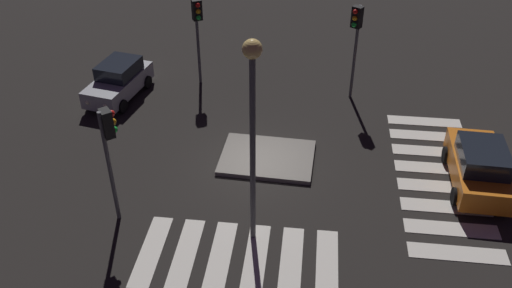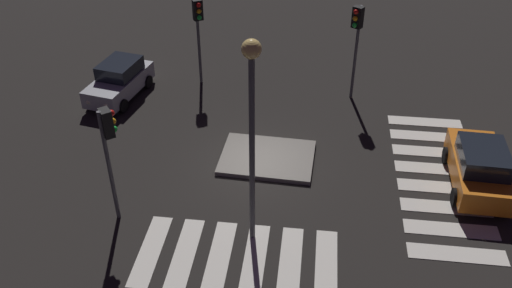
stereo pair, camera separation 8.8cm
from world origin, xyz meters
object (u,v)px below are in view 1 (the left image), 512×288
at_px(traffic_light_west, 197,21).
at_px(street_lamp, 253,112).
at_px(car_silver, 119,81).
at_px(car_orange, 479,166).
at_px(traffic_light_north, 356,30).
at_px(traffic_island, 267,158).
at_px(traffic_light_south, 109,139).

bearing_deg(traffic_light_west, street_lamp, -8.36).
bearing_deg(street_lamp, car_silver, 130.70).
bearing_deg(car_orange, traffic_light_west, 62.80).
height_order(car_silver, traffic_light_west, traffic_light_west).
bearing_deg(traffic_light_north, car_silver, -50.91).
height_order(traffic_island, traffic_light_south, traffic_light_south).
bearing_deg(car_orange, street_lamp, 117.08).
bearing_deg(traffic_light_south, traffic_island, 0.44).
bearing_deg(traffic_light_north, traffic_island, 1.13).
relative_size(car_silver, street_lamp, 0.58).
bearing_deg(car_silver, traffic_light_north, 107.32).
relative_size(car_silver, traffic_light_south, 0.95).
bearing_deg(traffic_light_south, car_orange, -25.00).
distance_m(car_silver, car_orange, 16.23).
height_order(car_silver, street_lamp, street_lamp).
bearing_deg(traffic_light_south, car_silver, 69.33).
height_order(car_orange, traffic_light_north, traffic_light_north).
xyz_separation_m(car_orange, traffic_light_west, (-11.85, 6.67, 2.38)).
relative_size(traffic_island, car_silver, 0.92).
xyz_separation_m(traffic_island, car_orange, (7.94, -0.70, 0.81)).
relative_size(car_silver, traffic_light_north, 0.91).
xyz_separation_m(car_silver, traffic_light_west, (3.59, 1.70, 2.43)).
height_order(traffic_island, traffic_light_west, traffic_light_west).
relative_size(traffic_island, traffic_light_north, 0.84).
height_order(traffic_island, car_orange, car_orange).
distance_m(car_silver, traffic_light_north, 11.24).
bearing_deg(street_lamp, traffic_light_west, 110.45).
xyz_separation_m(car_orange, traffic_light_north, (-4.56, 6.08, 2.55)).
distance_m(traffic_light_north, street_lamp, 10.47).
distance_m(traffic_island, traffic_light_west, 7.82).
bearing_deg(traffic_light_north, street_lamp, 14.03).
xyz_separation_m(traffic_light_north, traffic_light_south, (-8.11, -9.31, -0.15)).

